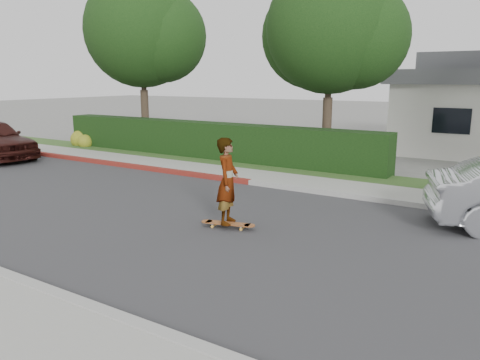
{
  "coord_description": "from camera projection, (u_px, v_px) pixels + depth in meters",
  "views": [
    {
      "loc": [
        8.29,
        -8.06,
        3.23
      ],
      "look_at": [
        2.83,
        0.6,
        1.0
      ],
      "focal_mm": 35.0,
      "sensor_mm": 36.0,
      "label": 1
    }
  ],
  "objects": [
    {
      "name": "ground",
      "position": [
        131.0,
        211.0,
        11.67
      ],
      "size": [
        120.0,
        120.0,
        0.0
      ],
      "primitive_type": "plane",
      "color": "slate",
      "rests_on": "ground"
    },
    {
      "name": "road",
      "position": [
        131.0,
        210.0,
        11.67
      ],
      "size": [
        60.0,
        8.0,
        0.01
      ],
      "primitive_type": "cube",
      "color": "#2D2D30",
      "rests_on": "ground"
    },
    {
      "name": "curb_far",
      "position": [
        224.0,
        179.0,
        15.04
      ],
      "size": [
        60.0,
        0.2,
        0.15
      ],
      "primitive_type": "cube",
      "color": "#9E9E99",
      "rests_on": "ground"
    },
    {
      "name": "curb_red_section",
      "position": [
        114.0,
        164.0,
        17.65
      ],
      "size": [
        12.0,
        0.21,
        0.15
      ],
      "primitive_type": "cube",
      "color": "maroon",
      "rests_on": "ground"
    },
    {
      "name": "sidewalk_far",
      "position": [
        238.0,
        174.0,
        15.79
      ],
      "size": [
        60.0,
        1.6,
        0.12
      ],
      "primitive_type": "cube",
      "color": "gray",
      "rests_on": "ground"
    },
    {
      "name": "planting_strip",
      "position": [
        262.0,
        167.0,
        17.11
      ],
      "size": [
        60.0,
        1.6,
        0.1
      ],
      "primitive_type": "cube",
      "color": "#2D4C1E",
      "rests_on": "ground"
    },
    {
      "name": "hedge",
      "position": [
        205.0,
        141.0,
        19.02
      ],
      "size": [
        15.0,
        1.0,
        1.5
      ],
      "primitive_type": "cube",
      "color": "black",
      "rests_on": "ground"
    },
    {
      "name": "flowering_shrub",
      "position": [
        82.0,
        140.0,
        22.38
      ],
      "size": [
        1.4,
        1.0,
        0.9
      ],
      "color": "#2D4C19",
      "rests_on": "ground"
    },
    {
      "name": "tree_left",
      "position": [
        144.0,
        34.0,
        21.65
      ],
      "size": [
        5.99,
        5.21,
        8.0
      ],
      "color": "#33261C",
      "rests_on": "ground"
    },
    {
      "name": "tree_center",
      "position": [
        332.0,
        33.0,
        17.45
      ],
      "size": [
        5.66,
        4.84,
        7.44
      ],
      "color": "#33261C",
      "rests_on": "ground"
    },
    {
      "name": "skateboard",
      "position": [
        228.0,
        224.0,
        10.26
      ],
      "size": [
        1.25,
        0.55,
        0.11
      ],
      "rotation": [
        0.0,
        0.0,
        0.26
      ],
      "color": "gold",
      "rests_on": "ground"
    },
    {
      "name": "skateboarder",
      "position": [
        228.0,
        181.0,
        10.05
      ],
      "size": [
        0.64,
        0.79,
        1.88
      ],
      "primitive_type": "imported",
      "rotation": [
        0.0,
        0.0,
        1.88
      ],
      "color": "white",
      "rests_on": "skateboard"
    }
  ]
}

